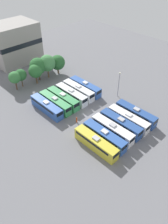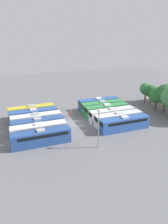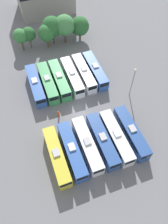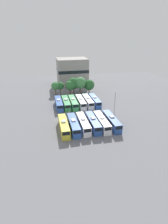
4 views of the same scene
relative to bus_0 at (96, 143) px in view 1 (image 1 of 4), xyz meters
name	(u,v)px [view 1 (image 1 of 4)]	position (x,y,z in m)	size (l,w,h in m)	color
ground_plane	(90,115)	(7.72, 9.38, -1.66)	(130.79, 130.79, 0.00)	slate
bus_0	(96,143)	(0.00, 0.00, 0.00)	(2.45, 11.83, 3.37)	gold
bus_1	(104,136)	(3.05, 0.10, 0.00)	(2.45, 11.83, 3.37)	#2D56A8
bus_2	(112,129)	(6.16, 0.24, 0.00)	(2.45, 11.83, 3.37)	white
bus_3	(120,124)	(9.29, 0.12, 0.00)	(2.45, 11.83, 3.37)	#284C93
bus_4	(128,119)	(12.15, -0.12, 0.00)	(2.45, 11.83, 3.37)	silver
bus_5	(136,114)	(15.42, -0.21, 0.00)	(2.45, 11.83, 3.37)	#284C93
bus_6	(47,107)	(0.26, 19.05, 0.00)	(2.45, 11.83, 3.37)	#2D56A8
bus_7	(55,103)	(3.15, 18.88, 0.00)	(2.45, 11.83, 3.37)	#338C4C
bus_8	(63,98)	(6.06, 18.84, 0.00)	(2.45, 11.83, 3.37)	#338C4C
bus_9	(71,94)	(9.22, 18.74, 0.00)	(2.45, 11.83, 3.37)	silver
bus_10	(78,90)	(12.30, 18.90, 0.00)	(2.45, 11.83, 3.37)	silver
bus_11	(85,87)	(15.23, 18.86, 0.00)	(2.45, 11.83, 3.37)	#2D56A8
worker_person	(77,120)	(3.08, 9.76, -0.81)	(0.36, 0.36, 1.81)	#CC4C19
light_pole	(119,80)	(20.50, 9.93, 3.87)	(0.60, 0.60, 8.20)	gray
tree_0	(15,78)	(0.21, 34.95, 2.76)	(3.80, 3.80, 6.35)	brown
tree_1	(21,75)	(2.52, 35.23, 2.62)	(3.76, 3.76, 6.18)	brown
tree_2	(35,71)	(7.10, 33.66, 2.91)	(4.48, 4.48, 6.83)	brown
tree_3	(38,66)	(9.06, 34.95, 3.53)	(5.53, 5.53, 7.97)	brown
tree_4	(47,63)	(12.31, 34.11, 3.77)	(5.55, 5.55, 8.22)	brown
tree_5	(58,63)	(16.70, 34.15, 2.50)	(5.23, 5.23, 6.79)	brown
depot_building	(14,43)	(11.48, 53.39, 5.69)	(16.98, 12.83, 14.53)	gray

